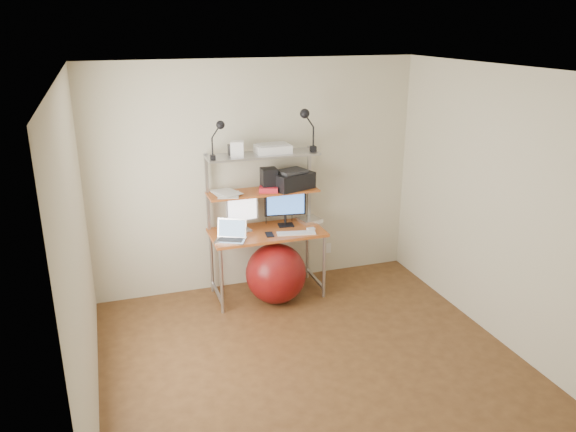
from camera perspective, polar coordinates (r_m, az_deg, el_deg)
name	(u,v)px	position (r m, az deg, el deg)	size (l,w,h in m)	color
room	(317,232)	(4.51, 2.94, -1.59)	(3.60, 3.60, 3.60)	brown
computer_desk	(265,210)	(5.95, -2.35, 0.60)	(1.20, 0.60, 1.57)	#BA5024
wall_outlet	(328,248)	(6.69, 4.05, -3.27)	(0.08, 0.01, 0.12)	white
monitor_silver	(242,212)	(5.93, -4.67, 0.43)	(0.36, 0.15, 0.40)	#AFAFB3
monitor_black	(285,206)	(6.06, -0.27, 1.07)	(0.45, 0.15, 0.45)	black
laptop	(231,236)	(5.75, -5.79, -1.98)	(0.37, 0.34, 0.26)	silver
keyboard	(296,233)	(5.89, 0.84, -1.76)	(0.41, 0.12, 0.01)	white
mouse	(311,229)	(5.99, 2.34, -1.33)	(0.08, 0.05, 0.02)	white
mac_mini	(309,220)	(6.24, 2.19, -0.40)	(0.22, 0.22, 0.04)	silver
phone	(269,235)	(5.86, -1.89, -1.89)	(0.08, 0.14, 0.01)	black
printer	(292,180)	(6.01, 0.40, 3.71)	(0.50, 0.42, 0.20)	black
nas_cube	(269,179)	(5.94, -1.95, 3.75)	(0.16, 0.16, 0.24)	black
red_box	(269,189)	(5.91, -1.99, 2.73)	(0.20, 0.13, 0.05)	red
scanner	(273,148)	(5.89, -1.56, 6.89)	(0.36, 0.24, 0.10)	white
box_white	(237,149)	(5.74, -5.18, 6.81)	(0.13, 0.11, 0.15)	white
box_grey	(233,150)	(5.83, -5.62, 6.71)	(0.10, 0.10, 0.10)	#2E2E30
clip_lamp_left	(219,131)	(5.58, -7.05, 8.53)	(0.15, 0.09, 0.39)	black
clip_lamp_right	(307,121)	(5.87, 1.89, 9.67)	(0.18, 0.10, 0.45)	black
exercise_ball	(276,274)	(5.97, -1.24, -5.86)	(0.64, 0.64, 0.64)	maroon
paper_stack	(226,193)	(5.86, -6.27, 2.31)	(0.32, 0.41, 0.02)	white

